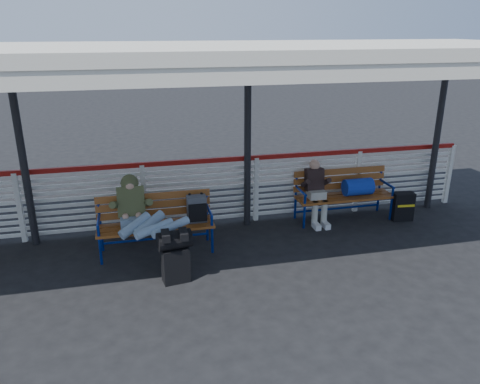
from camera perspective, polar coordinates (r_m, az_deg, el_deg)
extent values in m
plane|color=black|center=(6.76, -10.59, -11.01)|extent=(60.00, 60.00, 0.00)
cube|color=silver|center=(8.23, -11.61, -0.74)|extent=(12.00, 0.04, 1.04)
cube|color=maroon|center=(8.05, -11.89, 3.27)|extent=(12.00, 0.06, 0.08)
cube|color=silver|center=(10.26, 24.07, 1.99)|extent=(0.08, 0.08, 1.20)
cube|color=silver|center=(6.75, -12.73, 16.38)|extent=(12.60, 3.60, 0.16)
cube|color=silver|center=(5.01, -12.17, 13.96)|extent=(12.60, 0.06, 0.30)
cylinder|color=black|center=(8.00, -25.00, 3.97)|extent=(0.12, 0.12, 3.00)
cylinder|color=black|center=(8.06, 0.93, 5.92)|extent=(0.12, 0.12, 3.00)
cylinder|color=black|center=(9.64, 22.94, 6.65)|extent=(0.12, 0.12, 3.00)
cube|color=black|center=(6.67, -7.84, -8.78)|extent=(0.40, 0.28, 0.51)
cylinder|color=black|center=(6.50, -8.00, -5.79)|extent=(0.50, 0.33, 0.26)
cube|color=#97511D|center=(7.43, -10.20, -4.17)|extent=(1.80, 0.50, 0.04)
cube|color=#97511D|center=(7.57, -10.45, -1.52)|extent=(1.80, 0.10, 0.40)
cylinder|color=navy|center=(7.36, -16.65, -6.88)|extent=(0.04, 0.04, 0.45)
cylinder|color=navy|center=(7.42, -3.41, -5.81)|extent=(0.04, 0.04, 0.45)
cylinder|color=navy|center=(7.70, -16.66, -3.85)|extent=(0.04, 0.04, 0.90)
cylinder|color=navy|center=(7.76, -4.05, -2.86)|extent=(0.04, 0.04, 0.90)
cube|color=#4B4E53|center=(7.41, -5.30, -2.04)|extent=(0.30, 0.19, 0.42)
cube|color=#97511D|center=(8.77, 12.64, -0.59)|extent=(1.80, 0.50, 0.04)
cube|color=#97511D|center=(8.91, 12.05, 1.60)|extent=(1.80, 0.10, 0.40)
cylinder|color=navy|center=(8.36, 7.83, -2.97)|extent=(0.04, 0.04, 0.45)
cylinder|color=navy|center=(9.08, 17.92, -1.90)|extent=(0.04, 0.04, 0.45)
cylinder|color=navy|center=(8.68, 6.81, -0.44)|extent=(0.04, 0.04, 0.90)
cylinder|color=navy|center=(9.38, 16.62, 0.39)|extent=(0.04, 0.04, 0.90)
cylinder|color=#10319A|center=(8.82, 14.19, 0.61)|extent=(0.53, 0.31, 0.31)
cube|color=#8BA0BC|center=(7.44, -12.96, -3.59)|extent=(0.36, 0.26, 0.18)
cube|color=#484C28|center=(7.53, -13.13, -1.18)|extent=(0.42, 0.38, 0.53)
sphere|color=#484C28|center=(7.53, -13.31, 1.07)|extent=(0.28, 0.28, 0.28)
sphere|color=tan|center=(7.50, -13.30, 0.91)|extent=(0.21, 0.21, 0.21)
cube|color=black|center=(6.40, -9.06, -5.30)|extent=(0.11, 0.27, 0.10)
cube|color=black|center=(6.41, -6.92, -5.12)|extent=(0.11, 0.27, 0.10)
cube|color=#B6B4A5|center=(8.54, 9.31, -0.35)|extent=(0.30, 0.24, 0.16)
cube|color=black|center=(8.58, 9.05, 1.53)|extent=(0.32, 0.23, 0.42)
sphere|color=tan|center=(8.52, 9.09, 3.30)|extent=(0.19, 0.19, 0.19)
cylinder|color=#B6B4A5|center=(8.45, 9.09, -2.65)|extent=(0.11, 0.11, 0.46)
cylinder|color=#B6B4A5|center=(8.52, 10.22, -2.54)|extent=(0.11, 0.11, 0.46)
cube|color=silver|center=(8.44, 9.28, -4.10)|extent=(0.10, 0.24, 0.10)
cube|color=silver|center=(8.51, 10.40, -3.97)|extent=(0.10, 0.24, 0.10)
cube|color=black|center=(9.13, 19.18, -1.66)|extent=(0.40, 0.25, 0.53)
cube|color=yellow|center=(9.02, 19.60, -1.61)|extent=(0.32, 0.05, 0.04)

